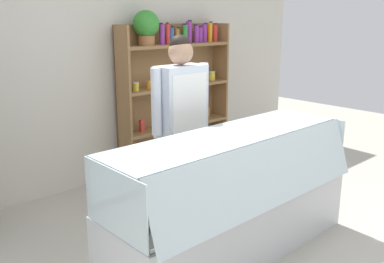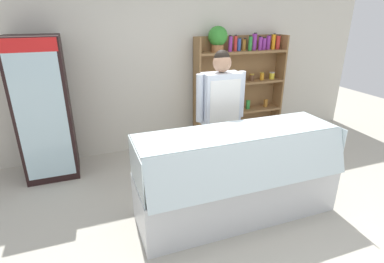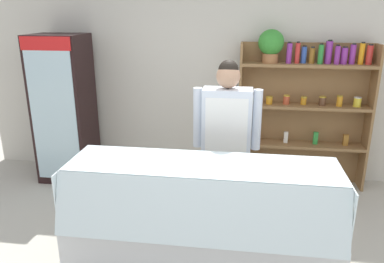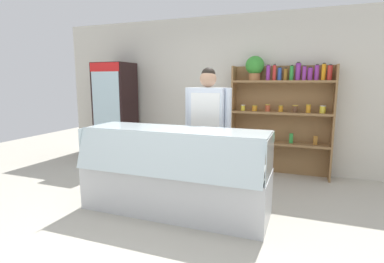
{
  "view_description": "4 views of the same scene",
  "coord_description": "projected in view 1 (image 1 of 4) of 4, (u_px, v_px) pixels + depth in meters",
  "views": [
    {
      "loc": [
        -2.52,
        -2.0,
        1.91
      ],
      "look_at": [
        -0.05,
        0.69,
        0.92
      ],
      "focal_mm": 40.0,
      "sensor_mm": 36.0,
      "label": 1
    },
    {
      "loc": [
        -1.58,
        -2.4,
        2.16
      ],
      "look_at": [
        -0.45,
        0.66,
        0.87
      ],
      "focal_mm": 28.0,
      "sensor_mm": 36.0,
      "label": 2
    },
    {
      "loc": [
        0.19,
        -2.6,
        2.2
      ],
      "look_at": [
        -0.25,
        0.59,
        1.14
      ],
      "focal_mm": 35.0,
      "sensor_mm": 36.0,
      "label": 3
    },
    {
      "loc": [
        1.3,
        -3.02,
        1.55
      ],
      "look_at": [
        -0.14,
        0.8,
        0.87
      ],
      "focal_mm": 28.0,
      "sensor_mm": 36.0,
      "label": 4
    }
  ],
  "objects": [
    {
      "name": "back_wall",
      "position": [
        98.0,
        67.0,
        4.86
      ],
      "size": [
        6.8,
        0.1,
        2.7
      ],
      "primitive_type": "cube",
      "color": "beige",
      "rests_on": "ground"
    },
    {
      "name": "deli_display_case",
      "position": [
        231.0,
        217.0,
        3.51
      ],
      "size": [
        2.22,
        0.79,
        1.01
      ],
      "color": "silver",
      "rests_on": "ground"
    },
    {
      "name": "shop_clerk",
      "position": [
        181.0,
        111.0,
        3.99
      ],
      "size": [
        0.67,
        0.25,
        1.75
      ],
      "color": "#4C4233",
      "rests_on": "ground"
    },
    {
      "name": "ground_plane",
      "position": [
        252.0,
        252.0,
        3.57
      ],
      "size": [
        12.0,
        12.0,
        0.0
      ],
      "primitive_type": "plane",
      "color": "#B7B2A3"
    },
    {
      "name": "shelving_unit",
      "position": [
        170.0,
        79.0,
        5.33
      ],
      "size": [
        1.61,
        0.31,
        1.97
      ],
      "color": "olive",
      "rests_on": "ground"
    }
  ]
}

